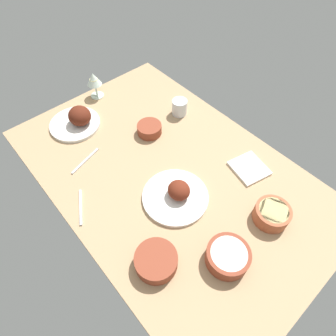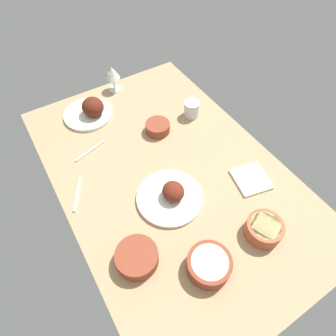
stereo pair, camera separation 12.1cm
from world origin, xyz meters
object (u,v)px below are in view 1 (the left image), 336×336
(plate_center_main, at_px, (176,195))
(water_tumbler, at_px, (179,107))
(plate_near_viewer, at_px, (77,120))
(bowl_cream, at_px, (228,256))
(bowl_pasta, at_px, (272,214))
(wine_glass, at_px, (94,80))
(spoon_loose, at_px, (81,207))
(bowl_potatoes, at_px, (156,261))
(fork_loose, at_px, (85,161))
(bowl_onions, at_px, (149,129))
(folded_napkin, at_px, (249,168))

(plate_center_main, xyz_separation_m, water_tumbler, (-0.36, 0.35, 0.02))
(plate_center_main, height_order, plate_near_viewer, plate_near_viewer)
(plate_center_main, height_order, bowl_cream, plate_center_main)
(bowl_pasta, distance_m, wine_glass, 1.07)
(plate_center_main, distance_m, plate_near_viewer, 0.63)
(water_tumbler, distance_m, spoon_loose, 0.68)
(bowl_pasta, relative_size, water_tumbler, 1.69)
(plate_center_main, distance_m, bowl_potatoes, 0.28)
(fork_loose, xyz_separation_m, spoon_loose, (0.19, -0.14, 0.00))
(bowl_potatoes, distance_m, water_tumbler, 0.78)
(wine_glass, distance_m, water_tumbler, 0.46)
(plate_near_viewer, distance_m, wine_glass, 0.24)
(bowl_potatoes, bearing_deg, plate_center_main, 123.27)
(wine_glass, bearing_deg, bowl_pasta, 5.12)
(bowl_cream, bearing_deg, bowl_onions, 163.97)
(water_tumbler, relative_size, fork_loose, 0.48)
(plate_near_viewer, relative_size, wine_glass, 1.74)
(bowl_cream, height_order, bowl_pasta, bowl_pasta)
(bowl_onions, distance_m, spoon_loose, 0.48)
(plate_center_main, relative_size, folded_napkin, 1.85)
(bowl_cream, height_order, fork_loose, bowl_cream)
(water_tumbler, bearing_deg, bowl_cream, -30.37)
(plate_center_main, xyz_separation_m, bowl_pasta, (0.30, 0.21, 0.01))
(plate_near_viewer, bearing_deg, bowl_cream, 2.43)
(bowl_potatoes, height_order, bowl_onions, bowl_potatoes)
(water_tumbler, height_order, fork_loose, water_tumbler)
(bowl_cream, xyz_separation_m, water_tumbler, (-0.67, 0.39, 0.01))
(plate_near_viewer, xyz_separation_m, folded_napkin, (0.73, 0.41, -0.03))
(bowl_onions, bearing_deg, bowl_cream, -16.03)
(wine_glass, relative_size, folded_napkin, 0.97)
(bowl_cream, xyz_separation_m, fork_loose, (-0.71, -0.14, -0.03))
(plate_center_main, relative_size, wine_glass, 1.90)
(folded_napkin, bearing_deg, bowl_pasta, -32.31)
(folded_napkin, height_order, fork_loose, folded_napkin)
(fork_loose, bearing_deg, bowl_pasta, -77.63)
(bowl_pasta, height_order, fork_loose, bowl_pasta)
(wine_glass, bearing_deg, bowl_cream, -8.13)
(bowl_pasta, height_order, water_tumbler, water_tumbler)
(bowl_onions, bearing_deg, fork_loose, -98.73)
(plate_center_main, relative_size, bowl_onions, 2.28)
(bowl_cream, height_order, wine_glass, wine_glass)
(plate_near_viewer, relative_size, bowl_pasta, 1.81)
(fork_loose, height_order, spoon_loose, same)
(bowl_cream, xyz_separation_m, spoon_loose, (-0.52, -0.27, -0.03))
(bowl_onions, xyz_separation_m, folded_napkin, (0.46, 0.19, -0.02))
(bowl_cream, height_order, water_tumbler, water_tumbler)
(plate_near_viewer, distance_m, fork_loose, 0.24)
(bowl_potatoes, height_order, spoon_loose, bowl_potatoes)
(bowl_potatoes, xyz_separation_m, folded_napkin, (-0.05, 0.57, -0.02))
(plate_near_viewer, xyz_separation_m, bowl_onions, (0.27, 0.23, -0.01))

